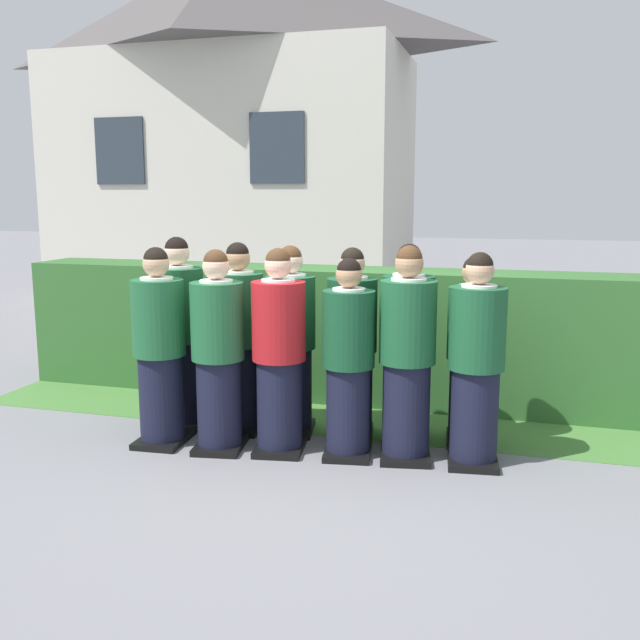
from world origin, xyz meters
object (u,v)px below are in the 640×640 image
(student_front_row_5, at_px, (476,365))
(student_rear_row_1, at_px, (239,342))
(student_rear_row_5, at_px, (471,356))
(student_rear_row_4, at_px, (407,348))
(student_rear_row_2, at_px, (291,345))
(student_rear_row_3, at_px, (352,348))
(student_front_row_3, at_px, (348,363))
(student_in_red_blazer, at_px, (279,356))
(student_rear_row_0, at_px, (180,338))
(student_front_row_0, at_px, (159,352))
(student_front_row_1, at_px, (218,356))
(student_front_row_4, at_px, (407,359))

(student_front_row_5, distance_m, student_rear_row_1, 2.06)
(student_front_row_5, distance_m, student_rear_row_5, 0.49)
(student_rear_row_4, bearing_deg, student_rear_row_1, -174.49)
(student_rear_row_2, distance_m, student_rear_row_3, 0.53)
(student_rear_row_4, bearing_deg, student_front_row_3, -127.89)
(student_in_red_blazer, distance_m, student_rear_row_0, 1.11)
(student_rear_row_5, bearing_deg, student_rear_row_3, -173.28)
(student_front_row_0, distance_m, student_front_row_3, 1.57)
(student_in_red_blazer, relative_size, student_front_row_5, 1.01)
(student_rear_row_1, bearing_deg, student_front_row_3, -18.36)
(student_front_row_5, height_order, student_rear_row_1, student_rear_row_1)
(student_front_row_5, distance_m, student_rear_row_2, 1.62)
(student_front_row_5, xyz_separation_m, student_rear_row_0, (-2.59, 0.20, 0.03))
(student_front_row_3, bearing_deg, student_rear_row_1, 161.64)
(student_front_row_0, height_order, student_rear_row_4, student_rear_row_4)
(student_front_row_1, distance_m, student_front_row_3, 1.05)
(student_front_row_1, relative_size, student_front_row_4, 0.97)
(student_front_row_3, distance_m, student_rear_row_3, 0.47)
(student_front_row_0, height_order, student_front_row_4, student_front_row_4)
(student_front_row_3, xyz_separation_m, student_rear_row_0, (-1.61, 0.29, 0.06))
(student_rear_row_4, relative_size, student_rear_row_5, 1.06)
(student_in_red_blazer, bearing_deg, student_front_row_4, 7.04)
(student_rear_row_1, height_order, student_rear_row_5, student_rear_row_1)
(student_front_row_0, distance_m, student_front_row_1, 0.52)
(student_front_row_5, distance_m, student_rear_row_3, 1.12)
(student_front_row_5, bearing_deg, student_in_red_blazer, -174.35)
(student_rear_row_3, distance_m, student_rear_row_4, 0.47)
(student_front_row_5, bearing_deg, student_rear_row_1, 172.72)
(student_front_row_1, bearing_deg, student_rear_row_5, 20.39)
(student_rear_row_5, bearing_deg, student_front_row_1, -159.61)
(student_rear_row_3, relative_size, student_rear_row_5, 1.04)
(student_in_red_blazer, height_order, student_front_row_3, student_in_red_blazer)
(student_front_row_5, xyz_separation_m, student_rear_row_2, (-1.59, 0.33, -0.00))
(student_front_row_3, distance_m, student_rear_row_5, 1.07)
(student_rear_row_2, height_order, student_rear_row_3, student_rear_row_2)
(student_in_red_blazer, height_order, student_rear_row_1, student_rear_row_1)
(student_front_row_1, relative_size, student_rear_row_0, 0.96)
(student_front_row_3, distance_m, student_rear_row_2, 0.75)
(student_front_row_3, distance_m, student_rear_row_1, 1.13)
(student_rear_row_0, distance_m, student_rear_row_5, 2.53)
(student_rear_row_1, relative_size, student_rear_row_3, 1.02)
(student_front_row_1, bearing_deg, student_rear_row_3, 32.36)
(student_in_red_blazer, relative_size, student_rear_row_2, 1.01)
(student_in_red_blazer, bearing_deg, student_front_row_1, -169.53)
(student_rear_row_3, bearing_deg, student_rear_row_1, -173.89)
(student_rear_row_4, xyz_separation_m, student_rear_row_5, (0.52, 0.08, -0.05))
(student_rear_row_1, bearing_deg, student_front_row_0, -133.51)
(student_front_row_0, distance_m, student_in_red_blazer, 1.01)
(student_front_row_1, relative_size, student_front_row_5, 1.00)
(student_front_row_3, relative_size, student_rear_row_1, 0.95)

